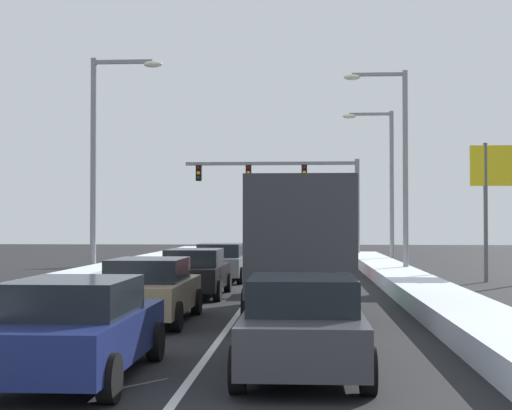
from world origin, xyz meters
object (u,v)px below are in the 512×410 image
street_lamp_left_mid (103,150)px  roadside_sign_right (511,180)px  sedan_red_right_lane_fourth (308,260)px  sedan_black_center_lane_third (195,272)px  box_truck_right_lane_second (301,241)px  sedan_tan_center_lane_second (150,290)px  sedan_navy_center_lane_nearest (76,328)px  sedan_gray_center_lane_fourth (221,262)px  street_lamp_right_near (397,155)px  sedan_charcoal_right_lane_nearest (303,324)px  street_lamp_right_mid (385,174)px  traffic_light_gantry (296,183)px  sedan_silver_right_lane_third (310,269)px

street_lamp_left_mid → roadside_sign_right: bearing=11.3°
sedan_red_right_lane_fourth → sedan_black_center_lane_third: (-3.62, -8.44, 0.00)m
box_truck_right_lane_second → sedan_tan_center_lane_second: (-3.56, -1.14, -1.14)m
sedan_navy_center_lane_nearest → sedan_gray_center_lane_fourth: size_ratio=1.00×
sedan_red_right_lane_fourth → street_lamp_right_near: 5.77m
sedan_charcoal_right_lane_nearest → roadside_sign_right: size_ratio=0.82×
sedan_navy_center_lane_nearest → street_lamp_right_mid: (7.62, 29.22, 4.14)m
sedan_charcoal_right_lane_nearest → sedan_navy_center_lane_nearest: bearing=-168.4°
sedan_black_center_lane_third → traffic_light_gantry: traffic_light_gantry is taller
box_truck_right_lane_second → street_lamp_left_mid: (-7.31, 8.74, 3.12)m
sedan_silver_right_lane_third → roadside_sign_right: roadside_sign_right is taller
roadside_sign_right → sedan_black_center_lane_third: bearing=-150.5°
box_truck_right_lane_second → street_lamp_right_mid: size_ratio=0.88×
sedan_tan_center_lane_second → traffic_light_gantry: (3.11, 28.91, 3.96)m
sedan_charcoal_right_lane_nearest → sedan_red_right_lane_fourth: bearing=89.5°
sedan_navy_center_lane_nearest → traffic_light_gantry: bearing=85.3°
street_lamp_right_mid → sedan_black_center_lane_third: bearing=-115.3°
sedan_charcoal_right_lane_nearest → street_lamp_right_mid: (4.23, 28.52, 4.14)m
sedan_navy_center_lane_nearest → roadside_sign_right: (11.57, 19.53, 3.25)m
street_lamp_right_near → street_lamp_right_mid: (0.36, 8.36, -0.26)m
sedan_charcoal_right_lane_nearest → traffic_light_gantry: bearing=90.8°
traffic_light_gantry → street_lamp_right_near: size_ratio=1.22×
sedan_tan_center_lane_second → roadside_sign_right: (11.79, 12.97, 3.25)m
sedan_navy_center_lane_nearest → street_lamp_left_mid: street_lamp_left_mid is taller
street_lamp_right_near → roadside_sign_right: size_ratio=1.58×
street_lamp_right_mid → sedan_red_right_lane_fourth: bearing=-117.4°
street_lamp_right_near → sedan_black_center_lane_third: bearing=-132.8°
sedan_tan_center_lane_second → sedan_navy_center_lane_nearest: bearing=-88.1°
box_truck_right_lane_second → sedan_black_center_lane_third: bearing=122.9°
sedan_tan_center_lane_second → street_lamp_right_mid: (7.84, 22.65, 4.14)m
street_lamp_right_near → street_lamp_left_mid: bearing=-158.5°
box_truck_right_lane_second → street_lamp_right_near: bearing=73.4°
street_lamp_right_mid → box_truck_right_lane_second: bearing=-101.3°
box_truck_right_lane_second → sedan_silver_right_lane_third: 7.41m
sedan_navy_center_lane_nearest → sedan_tan_center_lane_second: 6.57m
box_truck_right_lane_second → sedan_charcoal_right_lane_nearest: bearing=-89.5°
traffic_light_gantry → sedan_red_right_lane_fourth: bearing=-87.3°
sedan_red_right_lane_fourth → roadside_sign_right: size_ratio=0.82×
box_truck_right_lane_second → traffic_light_gantry: 27.92m
traffic_light_gantry → sedan_charcoal_right_lane_nearest: bearing=-89.2°
box_truck_right_lane_second → street_lamp_right_mid: (4.29, 21.52, 3.00)m
sedan_tan_center_lane_second → street_lamp_right_near: bearing=62.4°
sedan_navy_center_lane_nearest → sedan_black_center_lane_third: bearing=90.3°
sedan_gray_center_lane_fourth → street_lamp_left_mid: (-4.05, -2.89, 4.25)m
sedan_silver_right_lane_third → street_lamp_left_mid: 8.80m
roadside_sign_right → street_lamp_right_near: bearing=162.9°
sedan_black_center_lane_third → sedan_silver_right_lane_third: bearing=29.5°
roadside_sign_right → sedan_silver_right_lane_third: bearing=-150.5°
sedan_charcoal_right_lane_nearest → sedan_red_right_lane_fourth: same height
sedan_black_center_lane_third → sedan_gray_center_lane_fourth: 6.38m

